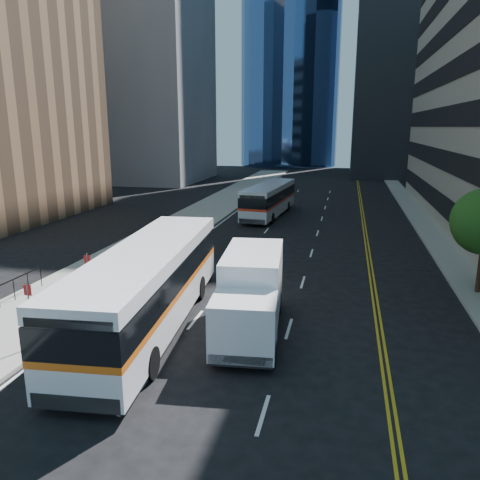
# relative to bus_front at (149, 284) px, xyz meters

# --- Properties ---
(ground) EXTENTS (160.00, 160.00, 0.00)m
(ground) POSITION_rel_bus_front_xyz_m (5.07, -0.93, -1.83)
(ground) COLOR black
(ground) RESTS_ON ground
(sidewalk_west) EXTENTS (5.00, 90.00, 0.15)m
(sidewalk_west) POSITION_rel_bus_front_xyz_m (-5.43, 24.07, -1.76)
(sidewalk_west) COLOR gray
(sidewalk_west) RESTS_ON ground
(sidewalk_east) EXTENTS (2.00, 90.00, 0.15)m
(sidewalk_east) POSITION_rel_bus_front_xyz_m (14.07, 24.07, -1.76)
(sidewalk_east) COLOR gray
(sidewalk_east) RESTS_ON ground
(midrise_west) EXTENTS (18.00, 18.00, 35.00)m
(midrise_west) POSITION_rel_bus_front_xyz_m (-22.93, 51.07, 15.67)
(midrise_west) COLOR gray
(midrise_west) RESTS_ON ground
(bus_front) EXTENTS (4.00, 13.23, 3.36)m
(bus_front) POSITION_rel_bus_front_xyz_m (0.00, 0.00, 0.00)
(bus_front) COLOR white
(bus_front) RESTS_ON ground
(bus_rear) EXTENTS (3.40, 11.31, 2.87)m
(bus_rear) POSITION_rel_bus_front_xyz_m (0.73, 25.39, -0.27)
(bus_rear) COLOR silver
(bus_rear) RESTS_ON ground
(box_truck) EXTENTS (2.89, 6.74, 3.13)m
(box_truck) POSITION_rel_bus_front_xyz_m (4.11, 0.36, -0.18)
(box_truck) COLOR white
(box_truck) RESTS_ON ground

